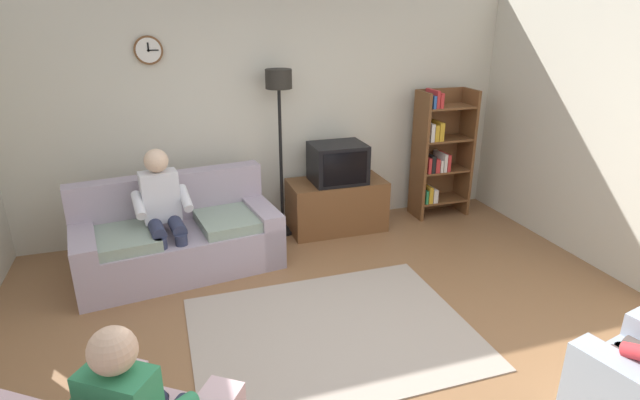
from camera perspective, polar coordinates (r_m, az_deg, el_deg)
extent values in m
plane|color=#8C603D|center=(3.94, 4.18, -17.12)|extent=(12.00, 12.00, 0.00)
cube|color=beige|center=(5.76, -5.54, 9.94)|extent=(6.20, 0.12, 2.70)
cylinder|color=brown|center=(5.46, -18.91, 15.80)|extent=(0.28, 0.03, 0.28)
cylinder|color=white|center=(5.45, -18.91, 15.79)|extent=(0.24, 0.01, 0.24)
cube|color=black|center=(5.44, -18.95, 16.10)|extent=(0.02, 0.01, 0.09)
cube|color=black|center=(5.44, -18.48, 15.84)|extent=(0.11, 0.01, 0.01)
cube|color=#A899A8|center=(5.13, -15.56, -5.60)|extent=(2.00, 1.09, 0.42)
cube|color=#A899A8|center=(5.28, -16.79, 0.38)|extent=(1.91, 0.46, 0.48)
cube|color=#A899A8|center=(5.28, -6.69, -3.31)|extent=(0.33, 0.86, 0.56)
cube|color=#A899A8|center=(5.05, -25.04, -6.41)|extent=(0.33, 0.86, 0.56)
cube|color=gray|center=(5.07, -10.20, -2.21)|extent=(0.69, 0.76, 0.10)
cube|color=gray|center=(4.93, -21.44, -4.07)|extent=(0.69, 0.76, 0.10)
cube|color=brown|center=(5.85, 1.89, -0.57)|extent=(1.10, 0.56, 0.59)
cube|color=black|center=(6.06, 1.06, 0.54)|extent=(1.10, 0.04, 0.03)
cube|color=black|center=(5.66, 2.02, 4.24)|extent=(0.60, 0.48, 0.44)
cube|color=black|center=(5.44, 2.90, 3.54)|extent=(0.50, 0.01, 0.36)
cube|color=brown|center=(6.17, 11.20, 4.87)|extent=(0.04, 0.36, 1.55)
cube|color=brown|center=(6.50, 16.18, 5.24)|extent=(0.04, 0.36, 1.55)
cube|color=brown|center=(6.47, 12.98, 5.46)|extent=(0.64, 0.02, 1.55)
cube|color=brown|center=(6.50, 13.33, 0.13)|extent=(0.60, 0.34, 0.02)
cube|color=#267F4C|center=(6.33, 11.51, 0.62)|extent=(0.03, 0.28, 0.17)
cube|color=gold|center=(6.35, 11.93, 0.82)|extent=(0.05, 0.28, 0.20)
cube|color=silver|center=(6.39, 12.44, 0.73)|extent=(0.06, 0.28, 0.16)
cube|color=brown|center=(6.38, 13.61, 3.39)|extent=(0.60, 0.34, 0.02)
cube|color=red|center=(6.21, 11.80, 4.08)|extent=(0.04, 0.28, 0.19)
cube|color=black|center=(6.23, 12.21, 4.21)|extent=(0.05, 0.28, 0.21)
cube|color=red|center=(6.26, 12.66, 4.06)|extent=(0.05, 0.28, 0.17)
cube|color=silver|center=(6.29, 13.08, 4.01)|extent=(0.03, 0.28, 0.15)
cube|color=silver|center=(6.31, 13.48, 4.35)|extent=(0.04, 0.28, 0.22)
cube|color=red|center=(6.34, 13.86, 4.33)|extent=(0.04, 0.28, 0.21)
cube|color=brown|center=(6.28, 13.90, 6.76)|extent=(0.60, 0.34, 0.02)
cube|color=silver|center=(6.11, 12.10, 7.66)|extent=(0.05, 0.28, 0.21)
cube|color=gold|center=(6.14, 12.56, 7.60)|extent=(0.05, 0.28, 0.19)
cube|color=gold|center=(6.17, 13.07, 7.74)|extent=(0.06, 0.28, 0.22)
cube|color=brown|center=(6.20, 14.21, 10.24)|extent=(0.60, 0.34, 0.02)
cube|color=#2D59A5|center=(6.04, 12.31, 10.94)|extent=(0.04, 0.28, 0.14)
cube|color=red|center=(6.06, 12.68, 11.21)|extent=(0.04, 0.28, 0.20)
cube|color=red|center=(6.08, 13.08, 11.08)|extent=(0.05, 0.28, 0.17)
cylinder|color=black|center=(5.88, -4.24, -3.47)|extent=(0.28, 0.28, 0.03)
cylinder|color=black|center=(5.59, -4.46, 4.36)|extent=(0.04, 0.04, 1.70)
cylinder|color=black|center=(5.41, -4.73, 13.56)|extent=(0.28, 0.28, 0.20)
cube|color=#AD9E8E|center=(4.16, 1.37, -14.74)|extent=(2.20, 1.70, 0.01)
cube|color=silver|center=(4.96, -17.70, 0.41)|extent=(0.36, 0.24, 0.48)
sphere|color=beige|center=(4.84, -18.13, 4.27)|extent=(0.22, 0.22, 0.22)
cylinder|color=#2D334C|center=(4.88, -16.00, -2.76)|extent=(0.18, 0.39, 0.13)
cylinder|color=#2D334C|center=(4.86, -18.08, -3.10)|extent=(0.18, 0.39, 0.13)
cylinder|color=#2D334C|center=(4.82, -15.25, -6.64)|extent=(0.12, 0.12, 0.52)
cylinder|color=#2D334C|center=(4.80, -17.36, -7.00)|extent=(0.12, 0.12, 0.52)
cylinder|color=silver|center=(4.90, -15.08, 0.21)|extent=(0.13, 0.34, 0.20)
cylinder|color=silver|center=(4.85, -19.92, -0.55)|extent=(0.13, 0.34, 0.20)
sphere|color=#D8AD8C|center=(2.48, -22.51, -15.53)|extent=(0.22, 0.22, 0.22)
cylinder|color=#338C59|center=(2.87, -23.74, -19.50)|extent=(0.26, 0.32, 0.20)
cylinder|color=#4C4742|center=(3.66, 32.53, -16.06)|extent=(0.21, 0.40, 0.13)
cylinder|color=#4C4742|center=(3.84, 29.31, -17.58)|extent=(0.13, 0.13, 0.40)
cylinder|color=#4C4742|center=(3.98, 30.70, -16.47)|extent=(0.13, 0.13, 0.40)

